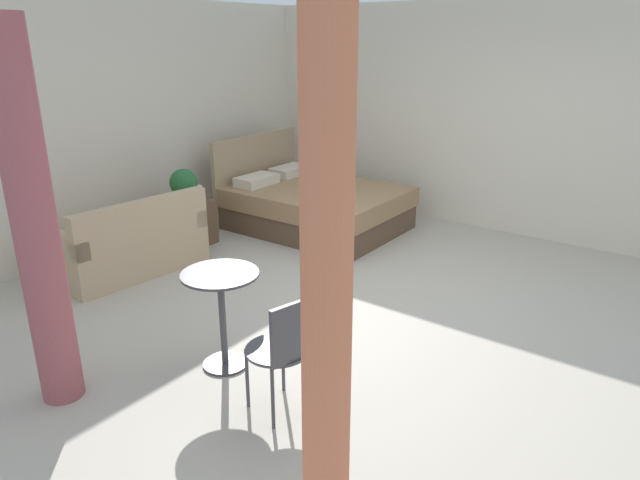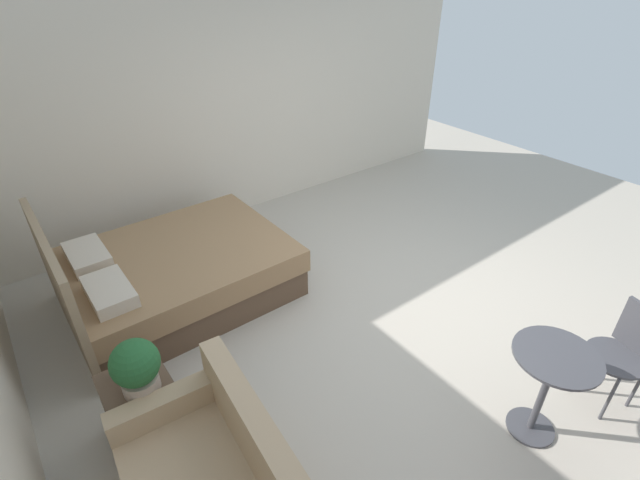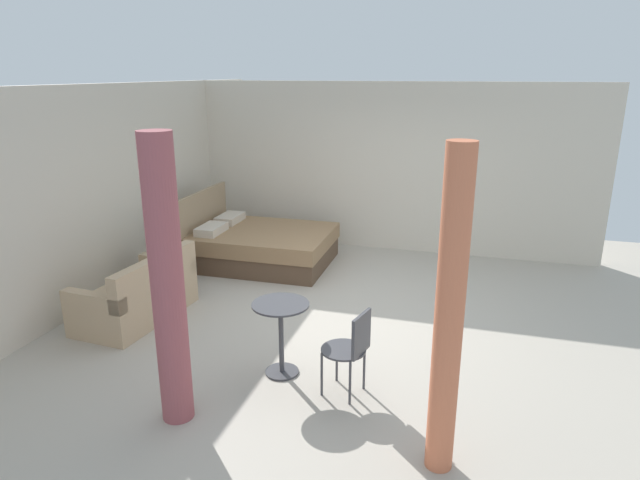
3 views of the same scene
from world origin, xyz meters
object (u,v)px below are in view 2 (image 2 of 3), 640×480
(nightstand, at_px, (142,407))
(vase, at_px, (125,363))
(bed, at_px, (174,274))
(balcony_table, at_px, (548,380))
(potted_plant, at_px, (136,366))
(cafe_chair_near_window, at_px, (627,348))

(nightstand, bearing_deg, vase, 2.16)
(bed, height_order, balcony_table, bed)
(potted_plant, relative_size, balcony_table, 0.53)
(potted_plant, distance_m, vase, 0.26)
(potted_plant, height_order, vase, potted_plant)
(bed, xyz_separation_m, cafe_chair_near_window, (-3.21, -2.22, 0.22))
(vase, bearing_deg, bed, -32.72)
(nightstand, distance_m, cafe_chair_near_window, 3.54)
(vase, relative_size, balcony_table, 0.20)
(bed, xyz_separation_m, potted_plant, (-1.44, 0.75, 0.44))
(bed, relative_size, nightstand, 4.00)
(potted_plant, distance_m, cafe_chair_near_window, 3.46)
(potted_plant, xyz_separation_m, vase, (0.22, 0.03, -0.14))
(cafe_chair_near_window, bearing_deg, nightstand, 58.09)
(nightstand, xyz_separation_m, cafe_chair_near_window, (-1.87, -3.00, 0.25))
(cafe_chair_near_window, bearing_deg, bed, 34.64)
(bed, xyz_separation_m, balcony_table, (-3.02, -1.46, 0.22))
(bed, relative_size, balcony_table, 2.79)
(bed, height_order, vase, bed)
(nightstand, distance_m, balcony_table, 2.81)
(balcony_table, relative_size, cafe_chair_near_window, 0.89)
(bed, bearing_deg, balcony_table, -154.14)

